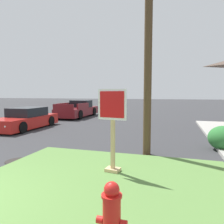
# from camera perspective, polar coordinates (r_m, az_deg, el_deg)

# --- Properties ---
(grass_corner_patch) EXTENTS (5.98, 5.53, 0.08)m
(grass_corner_patch) POSITION_cam_1_polar(r_m,az_deg,el_deg) (4.75, -4.45, -20.56)
(grass_corner_patch) COLOR #567F3D
(grass_corner_patch) RESTS_ON ground
(fire_hydrant) EXTENTS (0.38, 0.34, 0.96)m
(fire_hydrant) POSITION_cam_1_polar(r_m,az_deg,el_deg) (2.85, -0.14, -27.90)
(fire_hydrant) COLOR black
(fire_hydrant) RESTS_ON grass_corner_patch
(stop_sign) EXTENTS (0.77, 0.33, 2.13)m
(stop_sign) POSITION_cam_1_polar(r_m,az_deg,el_deg) (5.36, 0.15, -5.24)
(stop_sign) COLOR tan
(stop_sign) RESTS_ON grass_corner_patch
(manhole_cover) EXTENTS (0.70, 0.70, 0.02)m
(manhole_cover) POSITION_cam_1_polar(r_m,az_deg,el_deg) (7.28, -24.41, -12.05)
(manhole_cover) COLOR black
(manhole_cover) RESTS_ON ground
(parked_sedan_red) EXTENTS (2.02, 4.57, 1.25)m
(parked_sedan_red) POSITION_cam_1_polar(r_m,az_deg,el_deg) (13.69, -22.35, -1.86)
(parked_sedan_red) COLOR red
(parked_sedan_red) RESTS_ON ground
(pickup_truck_maroon) EXTENTS (2.20, 5.52, 1.48)m
(pickup_truck_maroon) POSITION_cam_1_polar(r_m,az_deg,el_deg) (19.20, -9.19, 0.54)
(pickup_truck_maroon) COLOR maroon
(pickup_truck_maroon) RESTS_ON ground
(utility_pole) EXTENTS (1.42, 0.26, 8.82)m
(utility_pole) POSITION_cam_1_polar(r_m,az_deg,el_deg) (7.60, 9.93, 24.34)
(utility_pole) COLOR #4C3823
(utility_pole) RESTS_ON ground
(shrub_by_curb) EXTENTS (1.13, 1.13, 0.91)m
(shrub_by_curb) POSITION_cam_1_polar(r_m,az_deg,el_deg) (8.81, 28.18, -6.29)
(shrub_by_curb) COLOR #2E7232
(shrub_by_curb) RESTS_ON ground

